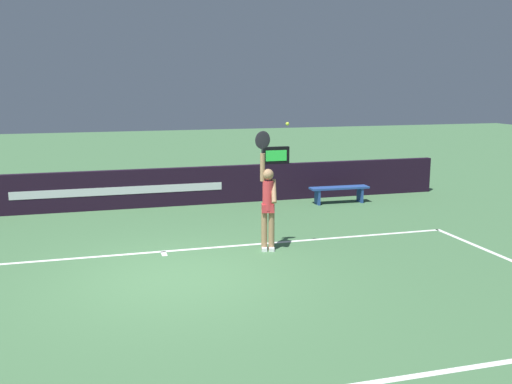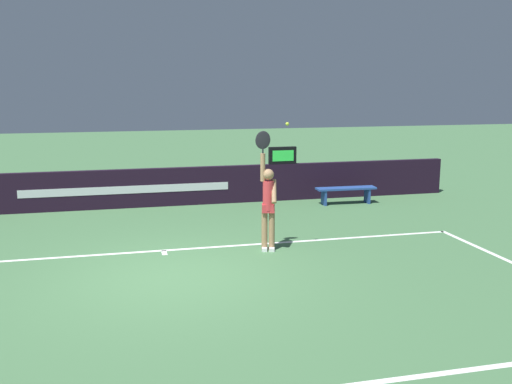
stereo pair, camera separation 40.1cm
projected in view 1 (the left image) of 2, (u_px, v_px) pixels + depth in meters
The scene contains 7 objects.
ground_plane at pixel (174, 277), 9.59m from camera, with size 60.00×60.00×0.00m, color #447146.
court_lines at pixel (186, 304), 8.42m from camera, with size 12.17×5.65×0.00m.
back_wall at pixel (143, 188), 14.82m from camera, with size 16.72×0.19×1.00m.
speed_display at pixel (276, 155), 15.65m from camera, with size 0.76×0.14×0.47m.
tennis_player at pixel (268, 202), 10.95m from camera, with size 0.44×0.39×2.32m.
tennis_ball at pixel (287, 124), 10.47m from camera, with size 0.07×0.07×0.07m.
courtside_bench_near at pixel (339, 191), 15.37m from camera, with size 1.62×0.41×0.45m.
Camera 1 is at (-1.19, -9.18, 3.18)m, focal length 40.36 mm.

